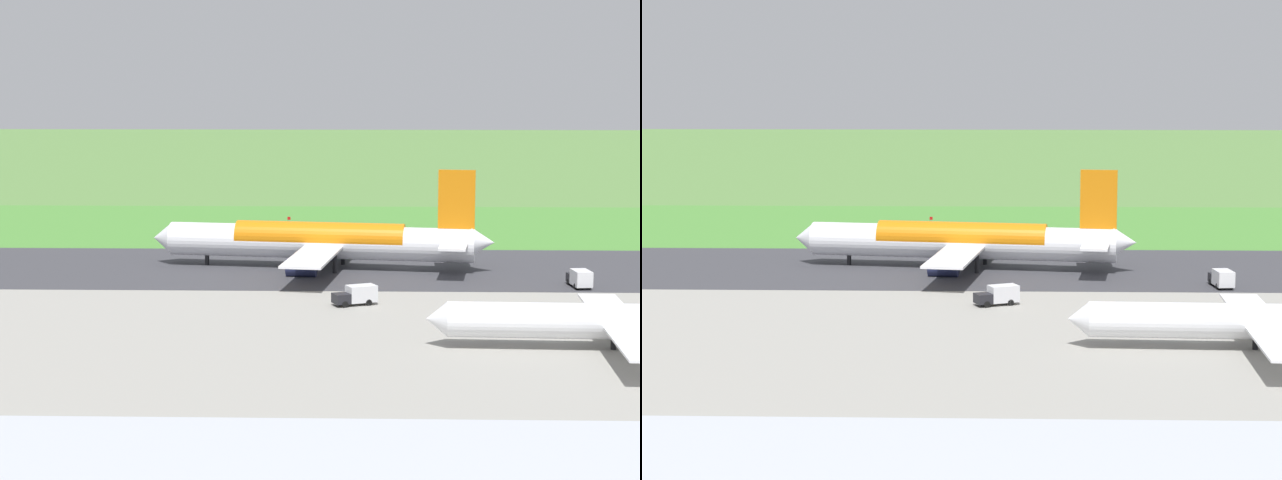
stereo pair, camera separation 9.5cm
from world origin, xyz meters
TOP-DOWN VIEW (x-y plane):
  - ground_plane at (0.00, 0.00)m, footprint 800.00×800.00m
  - runway_asphalt at (0.00, 0.00)m, footprint 600.00×38.18m
  - apron_concrete at (0.00, 55.09)m, footprint 440.00×110.00m
  - grass_verge_foreground at (0.00, -41.51)m, footprint 600.00×80.00m
  - airliner_main at (12.42, 0.05)m, footprint 54.06×44.41m
  - airliner_parked_mid at (-21.80, 52.55)m, footprint 41.94×34.27m
  - service_truck_baggage at (-24.78, 15.17)m, footprint 2.90×6.02m
  - service_truck_fuel at (7.12, 28.56)m, footprint 6.21×4.42m
  - no_stopping_sign at (20.12, -44.49)m, footprint 0.60×0.10m
  - traffic_cone_orange at (27.35, -42.74)m, footprint 0.40×0.40m

SIDE VIEW (x-z plane):
  - ground_plane at x=0.00m, z-range 0.00..0.00m
  - grass_verge_foreground at x=0.00m, z-range 0.00..0.04m
  - apron_concrete at x=0.00m, z-range 0.00..0.05m
  - runway_asphalt at x=0.00m, z-range 0.00..0.06m
  - traffic_cone_orange at x=27.35m, z-range 0.00..0.55m
  - service_truck_baggage at x=-24.78m, z-range 0.08..2.73m
  - service_truck_fuel at x=7.12m, z-range 0.08..2.73m
  - no_stopping_sign at x=20.12m, z-range 0.23..2.66m
  - airliner_parked_mid at x=-21.80m, z-range -2.78..9.47m
  - airliner_main at x=12.42m, z-range -3.59..12.29m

